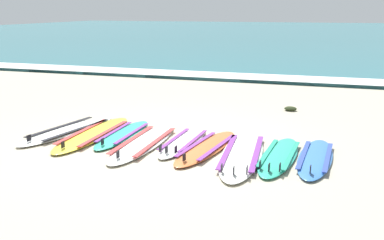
{
  "coord_description": "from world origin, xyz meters",
  "views": [
    {
      "loc": [
        2.64,
        -6.66,
        2.27
      ],
      "look_at": [
        0.26,
        0.88,
        0.25
      ],
      "focal_mm": 40.95,
      "sensor_mm": 36.0,
      "label": 1
    }
  ],
  "objects_px": {
    "surfboard_1": "(93,134)",
    "surfboard_6": "(242,154)",
    "surfboard_5": "(207,147)",
    "surfboard_8": "(315,158)",
    "surfboard_3": "(144,142)",
    "surfboard_7": "(279,156)",
    "surfboard_2": "(123,134)",
    "surfboard_0": "(69,130)",
    "surfboard_4": "(184,142)"
  },
  "relations": [
    {
      "from": "surfboard_1",
      "to": "surfboard_6",
      "type": "relative_size",
      "value": 0.97
    },
    {
      "from": "surfboard_1",
      "to": "surfboard_5",
      "type": "distance_m",
      "value": 2.21
    },
    {
      "from": "surfboard_8",
      "to": "surfboard_3",
      "type": "bearing_deg",
      "value": -179.08
    },
    {
      "from": "surfboard_1",
      "to": "surfboard_5",
      "type": "height_order",
      "value": "same"
    },
    {
      "from": "surfboard_3",
      "to": "surfboard_7",
      "type": "xyz_separation_m",
      "value": [
        2.31,
        -0.04,
        0.0
      ]
    },
    {
      "from": "surfboard_1",
      "to": "surfboard_2",
      "type": "distance_m",
      "value": 0.55
    },
    {
      "from": "surfboard_0",
      "to": "surfboard_8",
      "type": "relative_size",
      "value": 1.22
    },
    {
      "from": "surfboard_1",
      "to": "surfboard_5",
      "type": "relative_size",
      "value": 1.15
    },
    {
      "from": "surfboard_0",
      "to": "surfboard_2",
      "type": "distance_m",
      "value": 1.1
    },
    {
      "from": "surfboard_6",
      "to": "surfboard_7",
      "type": "height_order",
      "value": "same"
    },
    {
      "from": "surfboard_8",
      "to": "surfboard_6",
      "type": "bearing_deg",
      "value": -172.18
    },
    {
      "from": "surfboard_1",
      "to": "surfboard_4",
      "type": "relative_size",
      "value": 1.29
    },
    {
      "from": "surfboard_3",
      "to": "surfboard_5",
      "type": "distance_m",
      "value": 1.11
    },
    {
      "from": "surfboard_7",
      "to": "surfboard_0",
      "type": "bearing_deg",
      "value": 175.24
    },
    {
      "from": "surfboard_6",
      "to": "surfboard_7",
      "type": "relative_size",
      "value": 1.25
    },
    {
      "from": "surfboard_7",
      "to": "surfboard_8",
      "type": "distance_m",
      "value": 0.55
    },
    {
      "from": "surfboard_1",
      "to": "surfboard_4",
      "type": "bearing_deg",
      "value": 0.91
    },
    {
      "from": "surfboard_2",
      "to": "surfboard_6",
      "type": "relative_size",
      "value": 0.77
    },
    {
      "from": "surfboard_7",
      "to": "surfboard_4",
      "type": "bearing_deg",
      "value": 170.88
    },
    {
      "from": "surfboard_0",
      "to": "surfboard_2",
      "type": "relative_size",
      "value": 1.24
    },
    {
      "from": "surfboard_4",
      "to": "surfboard_7",
      "type": "bearing_deg",
      "value": -9.12
    },
    {
      "from": "surfboard_2",
      "to": "surfboard_7",
      "type": "height_order",
      "value": "same"
    },
    {
      "from": "surfboard_1",
      "to": "surfboard_6",
      "type": "height_order",
      "value": "same"
    },
    {
      "from": "surfboard_4",
      "to": "surfboard_8",
      "type": "height_order",
      "value": "same"
    },
    {
      "from": "surfboard_1",
      "to": "surfboard_2",
      "type": "height_order",
      "value": "same"
    },
    {
      "from": "surfboard_1",
      "to": "surfboard_2",
      "type": "xyz_separation_m",
      "value": [
        0.53,
        0.14,
        0.0
      ]
    },
    {
      "from": "surfboard_1",
      "to": "surfboard_7",
      "type": "bearing_deg",
      "value": -4.02
    },
    {
      "from": "surfboard_2",
      "to": "surfboard_7",
      "type": "relative_size",
      "value": 0.97
    },
    {
      "from": "surfboard_0",
      "to": "surfboard_3",
      "type": "xyz_separation_m",
      "value": [
        1.67,
        -0.29,
        -0.0
      ]
    },
    {
      "from": "surfboard_1",
      "to": "surfboard_6",
      "type": "xyz_separation_m",
      "value": [
        2.83,
        -0.31,
        0.0
      ]
    },
    {
      "from": "surfboard_2",
      "to": "surfboard_7",
      "type": "xyz_separation_m",
      "value": [
        2.87,
        -0.38,
        0.0
      ]
    },
    {
      "from": "surfboard_0",
      "to": "surfboard_3",
      "type": "bearing_deg",
      "value": -9.96
    },
    {
      "from": "surfboard_7",
      "to": "surfboard_8",
      "type": "relative_size",
      "value": 1.01
    },
    {
      "from": "surfboard_4",
      "to": "surfboard_7",
      "type": "xyz_separation_m",
      "value": [
        1.66,
        -0.27,
        -0.0
      ]
    },
    {
      "from": "surfboard_0",
      "to": "surfboard_2",
      "type": "height_order",
      "value": "same"
    },
    {
      "from": "surfboard_1",
      "to": "surfboard_8",
      "type": "xyz_separation_m",
      "value": [
        3.94,
        -0.16,
        0.0
      ]
    },
    {
      "from": "surfboard_0",
      "to": "surfboard_7",
      "type": "xyz_separation_m",
      "value": [
        3.97,
        -0.33,
        0.0
      ]
    },
    {
      "from": "surfboard_7",
      "to": "surfboard_1",
      "type": "bearing_deg",
      "value": 175.98
    },
    {
      "from": "surfboard_2",
      "to": "surfboard_5",
      "type": "bearing_deg",
      "value": -10.01
    },
    {
      "from": "surfboard_2",
      "to": "surfboard_6",
      "type": "bearing_deg",
      "value": -11.04
    },
    {
      "from": "surfboard_4",
      "to": "surfboard_8",
      "type": "relative_size",
      "value": 0.96
    },
    {
      "from": "surfboard_4",
      "to": "surfboard_0",
      "type": "bearing_deg",
      "value": 178.42
    },
    {
      "from": "surfboard_1",
      "to": "surfboard_4",
      "type": "xyz_separation_m",
      "value": [
        1.74,
        0.03,
        0.0
      ]
    },
    {
      "from": "surfboard_1",
      "to": "surfboard_3",
      "type": "relative_size",
      "value": 1.02
    },
    {
      "from": "surfboard_3",
      "to": "surfboard_8",
      "type": "xyz_separation_m",
      "value": [
        2.85,
        0.05,
        0.0
      ]
    },
    {
      "from": "surfboard_6",
      "to": "surfboard_8",
      "type": "bearing_deg",
      "value": 7.82
    },
    {
      "from": "surfboard_1",
      "to": "surfboard_5",
      "type": "xyz_separation_m",
      "value": [
        2.21,
        -0.16,
        0.0
      ]
    },
    {
      "from": "surfboard_1",
      "to": "surfboard_3",
      "type": "bearing_deg",
      "value": -10.43
    },
    {
      "from": "surfboard_6",
      "to": "surfboard_2",
      "type": "bearing_deg",
      "value": 168.96
    },
    {
      "from": "surfboard_4",
      "to": "surfboard_8",
      "type": "bearing_deg",
      "value": -4.76
    }
  ]
}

